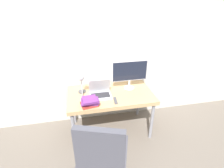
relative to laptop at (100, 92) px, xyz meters
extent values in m
plane|color=#70665B|center=(0.16, -0.35, -0.77)|extent=(12.00, 12.00, 0.00)
cube|color=beige|center=(0.16, 0.47, 0.53)|extent=(8.00, 0.05, 2.60)
cube|color=tan|center=(0.16, 0.03, -0.08)|extent=(1.30, 0.75, 0.06)
cylinder|color=gray|center=(-0.43, -0.29, -0.44)|extent=(0.05, 0.05, 0.65)
cylinder|color=gray|center=(0.75, -0.29, -0.44)|extent=(0.05, 0.05, 0.65)
cylinder|color=gray|center=(-0.43, 0.34, -0.44)|extent=(0.05, 0.05, 0.65)
cylinder|color=gray|center=(0.75, 0.34, -0.44)|extent=(0.05, 0.05, 0.65)
cube|color=silver|center=(0.00, -0.03, -0.04)|extent=(0.32, 0.26, 0.02)
cube|color=#2D2D33|center=(0.00, -0.03, -0.03)|extent=(0.27, 0.15, 0.00)
cube|color=silver|center=(0.00, 0.05, 0.08)|extent=(0.32, 0.10, 0.24)
cube|color=navy|center=(0.00, 0.05, 0.08)|extent=(0.29, 0.09, 0.21)
cylinder|color=#B7B7BC|center=(0.49, 0.14, -0.05)|extent=(0.17, 0.17, 0.01)
cylinder|color=#B7B7BC|center=(0.49, 0.14, 0.03)|extent=(0.04, 0.04, 0.14)
cube|color=#B7B7BC|center=(0.49, 0.14, 0.25)|extent=(0.56, 0.02, 0.33)
cube|color=black|center=(0.49, 0.13, 0.25)|extent=(0.54, 0.00, 0.30)
cylinder|color=#4C4C51|center=(-0.26, 0.16, -0.04)|extent=(0.12, 0.12, 0.02)
cylinder|color=#99999E|center=(-0.26, 0.09, 0.11)|extent=(0.02, 0.15, 0.30)
sphere|color=#B2B2B7|center=(-0.26, 0.02, 0.26)|extent=(0.10, 0.10, 0.10)
sphere|color=black|center=(0.08, -0.64, -0.74)|extent=(0.05, 0.05, 0.05)
sphere|color=black|center=(-0.25, -0.64, -0.74)|extent=(0.05, 0.05, 0.05)
cylinder|color=#2D2D33|center=(-0.09, -0.87, -0.52)|extent=(0.04, 0.04, 0.39)
cube|color=#4C4C56|center=(-0.09, -0.87, -0.28)|extent=(0.65, 0.66, 0.09)
cube|color=#4C4C56|center=(-0.16, -1.08, 0.01)|extent=(0.48, 0.22, 0.49)
cube|color=#B2382D|center=(-0.18, -0.22, -0.04)|extent=(0.25, 0.23, 0.02)
cube|color=#753384|center=(-0.18, -0.23, -0.01)|extent=(0.24, 0.15, 0.04)
cube|color=#753384|center=(-0.17, -0.23, 0.02)|extent=(0.24, 0.18, 0.02)
cube|color=#753384|center=(-0.18, -0.24, 0.04)|extent=(0.21, 0.21, 0.03)
cube|color=#4C4C51|center=(0.19, -0.20, -0.04)|extent=(0.05, 0.17, 0.02)
camera|label=1|loc=(-0.28, -2.25, 1.31)|focal=28.00mm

